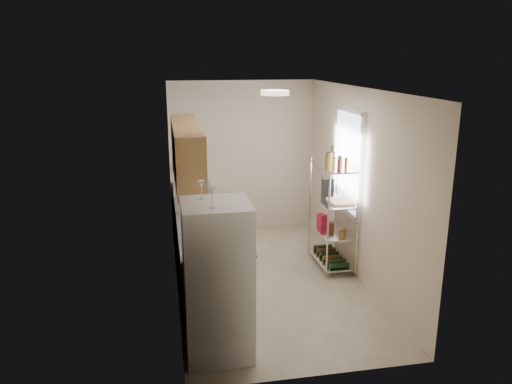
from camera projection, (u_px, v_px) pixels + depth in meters
room at (269, 189)px, 6.57m from camera, size 2.52×4.42×2.62m
counter_run at (198, 242)px, 7.05m from camera, size 0.63×3.51×0.90m
upper_cabinets at (186, 152)px, 6.34m from camera, size 0.33×2.20×0.72m
range_hood at (189, 170)px, 7.22m from camera, size 0.50×0.60×0.12m
window at (348, 161)px, 7.05m from camera, size 0.06×1.00×1.46m
bakers_rack at (334, 193)px, 7.08m from camera, size 0.45×0.90×1.73m
ceiling_dome at (275, 93)px, 5.95m from camera, size 0.34×0.34×0.05m
refrigerator at (217, 280)px, 5.02m from camera, size 0.67×0.67×1.63m
wine_glass_a at (212, 197)px, 4.62m from camera, size 0.08×0.08×0.22m
wine_glass_b at (201, 190)px, 4.91m from camera, size 0.07×0.07×0.19m
rice_cooker at (196, 207)px, 6.77m from camera, size 0.28×0.28×0.23m
frying_pan_large at (194, 202)px, 7.29m from camera, size 0.28×0.28×0.05m
frying_pan_small at (192, 198)px, 7.49m from camera, size 0.33×0.33×0.05m
cutting_board at (340, 201)px, 6.98m from camera, size 0.31×0.40×0.03m
espresso_machine at (327, 185)px, 7.35m from camera, size 0.20×0.26×0.27m
storage_bag at (322, 219)px, 7.42m from camera, size 0.13×0.16×0.16m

